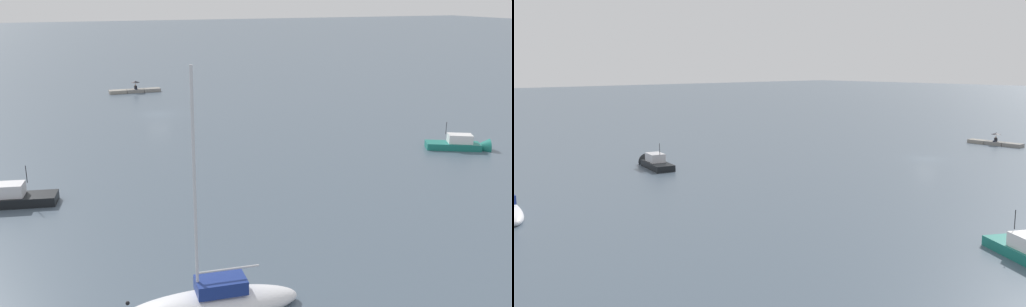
% 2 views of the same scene
% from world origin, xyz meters
% --- Properties ---
extents(ground_plane, '(500.00, 500.00, 0.00)m').
position_xyz_m(ground_plane, '(0.00, 0.00, 0.00)').
color(ground_plane, '#475666').
extents(seawall_pier, '(7.68, 1.51, 0.51)m').
position_xyz_m(seawall_pier, '(0.00, -17.42, 0.25)').
color(seawall_pier, gray).
rests_on(seawall_pier, ground_plane).
extents(person_seated_dark_left, '(0.40, 0.60, 0.73)m').
position_xyz_m(person_seated_dark_left, '(-0.12, -17.25, 0.76)').
color(person_seated_dark_left, '#1E2333').
rests_on(person_seated_dark_left, seawall_pier).
extents(umbrella_open_black, '(1.35, 1.35, 1.29)m').
position_xyz_m(umbrella_open_black, '(-0.12, -17.38, 1.62)').
color(umbrella_open_black, black).
rests_on(umbrella_open_black, seawall_pier).
extents(motorboat_black_mid, '(6.69, 3.18, 3.61)m').
position_xyz_m(motorboat_black_mid, '(16.82, 27.23, 0.38)').
color(motorboat_black_mid, black).
rests_on(motorboat_black_mid, ground_plane).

